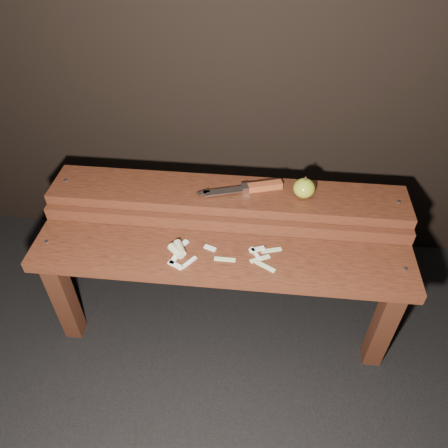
# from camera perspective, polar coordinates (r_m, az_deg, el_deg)

# --- Properties ---
(ground) EXTENTS (60.00, 60.00, 0.00)m
(ground) POSITION_cam_1_polar(r_m,az_deg,el_deg) (1.71, -0.21, -12.54)
(ground) COLOR black
(bench_front_tier) EXTENTS (1.20, 0.20, 0.42)m
(bench_front_tier) POSITION_cam_1_polar(r_m,az_deg,el_deg) (1.40, -0.52, -6.27)
(bench_front_tier) COLOR #36180D
(bench_front_tier) RESTS_ON ground
(bench_rear_tier) EXTENTS (1.20, 0.21, 0.50)m
(bench_rear_tier) POSITION_cam_1_polar(r_m,az_deg,el_deg) (1.51, 0.42, 1.68)
(bench_rear_tier) COLOR #36180D
(bench_rear_tier) RESTS_ON ground
(apple) EXTENTS (0.07, 0.07, 0.08)m
(apple) POSITION_cam_1_polar(r_m,az_deg,el_deg) (1.45, 10.42, 4.63)
(apple) COLOR olive
(apple) RESTS_ON bench_rear_tier
(knife) EXTENTS (0.28, 0.11, 0.03)m
(knife) POSITION_cam_1_polar(r_m,az_deg,el_deg) (1.46, 3.95, 4.78)
(knife) COLOR brown
(knife) RESTS_ON bench_rear_tier
(apple_scraps) EXTENTS (0.35, 0.13, 0.03)m
(apple_scraps) POSITION_cam_1_polar(r_m,az_deg,el_deg) (1.35, -3.94, -3.66)
(apple_scraps) COLOR beige
(apple_scraps) RESTS_ON bench_front_tier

